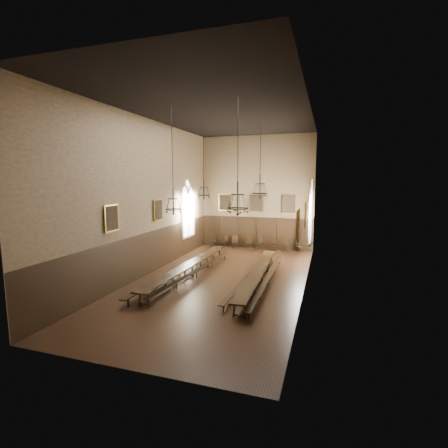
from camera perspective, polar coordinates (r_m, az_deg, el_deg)
The scene contains 34 objects.
floor at distance 18.27m, azimuth -0.48°, elevation -9.85°, with size 9.00×18.00×0.02m, color black.
ceiling at distance 17.77m, azimuth -0.52°, elevation 19.10°, with size 9.00×18.00×0.02m, color black.
wall_back at distance 26.15m, azimuth 5.73°, elevation 5.49°, with size 9.00×0.02×9.00m, color #8B7655.
wall_front at distance 9.36m, azimuth -18.08°, elevation 1.14°, with size 9.00×0.02×9.00m, color #8B7655.
wall_left at distance 19.34m, azimuth -13.33°, elevation 4.53°, with size 0.02×18.00×9.00m, color #8B7655.
wall_right at distance 16.60m, azimuth 14.49°, elevation 4.00°, with size 0.02×18.00×9.00m, color #8B7655.
wainscot_panelling at distance 17.93m, azimuth -0.49°, elevation -6.01°, with size 9.00×18.00×2.50m, color black, non-canonical shape.
table_left at distance 18.75m, azimuth -6.20°, elevation -8.14°, with size 0.90×10.18×0.79m.
table_right at distance 17.56m, azimuth 5.93°, elevation -9.28°, with size 1.14×9.89×0.77m.
bench_left_outer at distance 19.04m, azimuth -7.87°, elevation -8.22°, with size 0.61×10.54×0.47m.
bench_left_inner at distance 18.70m, azimuth -4.88°, elevation -8.53°, with size 0.89×9.79×0.44m.
bench_right_inner at distance 17.96m, azimuth 4.40°, elevation -9.25°, with size 0.40×9.42×0.42m.
bench_right_outer at distance 17.57m, azimuth 7.72°, elevation -9.65°, with size 0.43×9.89×0.44m.
chair_0 at distance 27.22m, azimuth -1.87°, elevation -3.35°, with size 0.48×0.48×0.91m.
chair_1 at distance 26.83m, azimuth 0.14°, elevation -3.46°, with size 0.55×0.55×0.98m.
chair_2 at distance 26.51m, azimuth 1.94°, elevation -3.57°, with size 0.56×0.56×1.04m.
chair_3 at distance 26.28m, azimuth 4.34°, elevation -3.73°, with size 0.43×0.43×0.97m.
chair_4 at distance 26.15m, azimuth 6.37°, elevation -3.77°, with size 0.51×0.51×1.04m.
chair_5 at distance 25.91m, azimuth 8.80°, elevation -4.00°, with size 0.41×0.41×0.93m.
chair_6 at distance 25.76m, azimuth 10.73°, elevation -4.09°, with size 0.43×0.43×0.96m.
chair_7 at distance 25.65m, azimuth 12.92°, elevation -4.21°, with size 0.52×0.52×0.94m.
chandelier_back_left at distance 20.55m, azimuth -3.58°, elevation 5.97°, with size 0.80×0.80×4.58m.
chandelier_back_right at distance 18.93m, azimuth 6.33°, elevation 6.21°, with size 0.87×0.87×4.42m.
chandelier_front_left at distance 16.09m, azimuth -8.90°, elevation 3.86°, with size 0.80×0.80×5.06m.
chandelier_front_right at distance 14.31m, azimuth 2.41°, elevation 3.94°, with size 0.94×0.94×4.90m.
portrait_back_0 at distance 26.73m, azimuth 0.18°, elevation 3.86°, with size 1.10×0.12×1.40m.
portrait_back_1 at distance 26.06m, azimuth 5.65°, elevation 3.72°, with size 1.10×0.12×1.40m.
portrait_back_2 at distance 25.64m, azimuth 11.35°, elevation 3.54°, with size 1.10×0.12×1.40m.
portrait_left_0 at distance 20.19m, azimuth -11.48°, elevation 2.44°, with size 0.12×1.00×1.30m.
portrait_left_1 at distance 16.44m, azimuth -19.15°, elevation 0.98°, with size 0.12×1.00×1.30m.
portrait_right_0 at distance 17.67m, azimuth 14.17°, elevation 1.62°, with size 0.12×1.00×1.30m.
portrait_right_1 at distance 13.21m, azimuth 12.90°, elevation -0.35°, with size 0.12×1.00×1.30m.
window_right at distance 22.16m, azimuth 15.04°, elevation 2.01°, with size 0.20×2.20×4.60m, color white, non-canonical shape.
window_left at distance 24.25m, azimuth -6.38°, elevation 2.70°, with size 0.20×2.20×4.60m, color white, non-canonical shape.
Camera 1 is at (5.46, -16.54, 5.52)m, focal length 26.00 mm.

